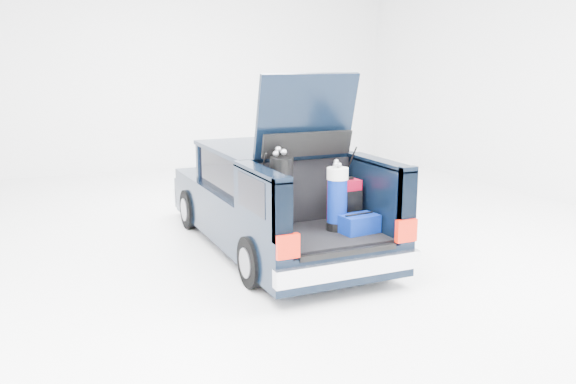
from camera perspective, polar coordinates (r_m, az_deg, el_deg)
name	(u,v)px	position (r m, az deg, el deg)	size (l,w,h in m)	color
ground	(274,247)	(8.76, -1.33, -5.15)	(14.00, 14.00, 0.00)	white
car	(271,200)	(8.67, -1.63, -0.71)	(1.87, 4.65, 2.47)	black
red_suitcase	(345,203)	(7.58, 5.32, -1.03)	(0.38, 0.25, 0.61)	maroon
black_golf_bag	(280,194)	(7.23, -0.75, -0.22)	(0.39, 0.42, 1.02)	black
blue_golf_bag	(337,198)	(7.35, 4.62, -0.60)	(0.31, 0.31, 0.87)	black
blue_duffel	(359,224)	(7.33, 6.65, -2.95)	(0.48, 0.34, 0.24)	navy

